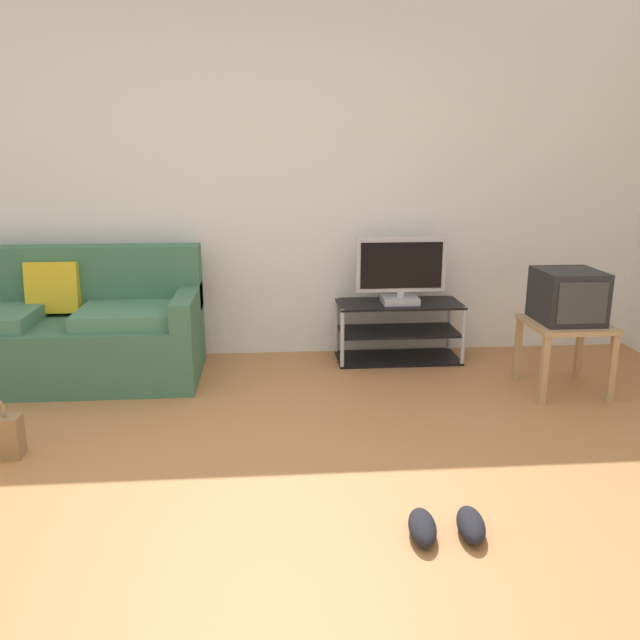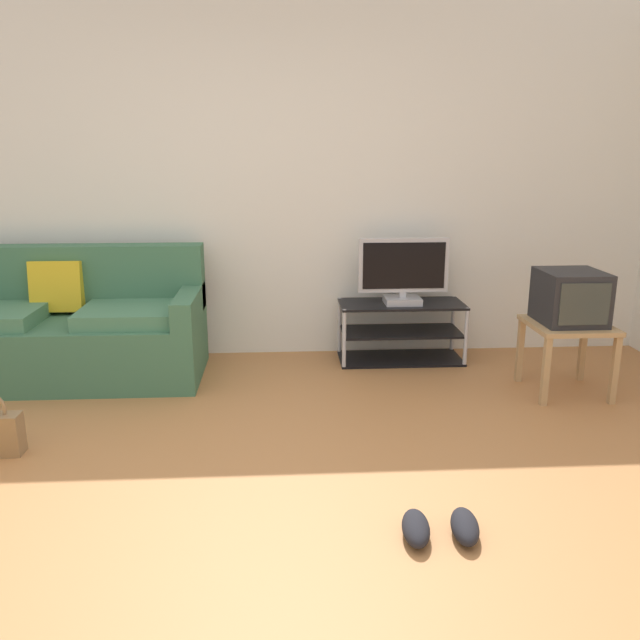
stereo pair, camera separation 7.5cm
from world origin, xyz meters
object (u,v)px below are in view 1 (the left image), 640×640
(crt_tv, at_px, (568,296))
(sneakers_pair, at_px, (447,526))
(couch, at_px, (65,332))
(tv_stand, at_px, (398,331))
(flat_tv, at_px, (401,271))
(side_table, at_px, (565,333))

(crt_tv, height_order, sneakers_pair, crt_tv)
(couch, height_order, tv_stand, couch)
(couch, relative_size, sneakers_pair, 5.26)
(crt_tv, bearing_deg, flat_tv, 143.67)
(flat_tv, distance_m, crt_tv, 1.19)
(tv_stand, bearing_deg, sneakers_pair, -96.29)
(flat_tv, distance_m, sneakers_pair, 2.43)
(flat_tv, bearing_deg, tv_stand, 90.00)
(couch, height_order, flat_tv, flat_tv)
(flat_tv, bearing_deg, crt_tv, -36.33)
(side_table, xyz_separation_m, crt_tv, (0.00, 0.02, 0.25))
(sneakers_pair, bearing_deg, tv_stand, 83.71)
(tv_stand, relative_size, crt_tv, 2.26)
(flat_tv, height_order, side_table, flat_tv)
(flat_tv, xyz_separation_m, crt_tv, (0.96, -0.71, -0.05))
(flat_tv, height_order, crt_tv, flat_tv)
(tv_stand, height_order, flat_tv, flat_tv)
(side_table, relative_size, crt_tv, 1.22)
(flat_tv, bearing_deg, sneakers_pair, -96.35)
(sneakers_pair, bearing_deg, couch, 135.39)
(couch, distance_m, flat_tv, 2.45)
(side_table, relative_size, sneakers_pair, 1.43)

